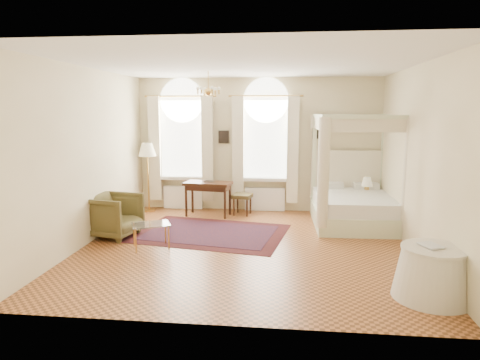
# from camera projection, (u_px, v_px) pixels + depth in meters

# --- Properties ---
(ground) EXTENTS (6.00, 6.00, 0.00)m
(ground) POSITION_uv_depth(u_px,v_px,m) (246.00, 246.00, 7.97)
(ground) COLOR #AD6332
(ground) RESTS_ON ground
(room_walls) EXTENTS (6.00, 6.00, 6.00)m
(room_walls) POSITION_uv_depth(u_px,v_px,m) (246.00, 140.00, 7.65)
(room_walls) COLOR #F9E8BD
(room_walls) RESTS_ON ground
(window_left) EXTENTS (1.62, 0.27, 3.29)m
(window_left) POSITION_uv_depth(u_px,v_px,m) (182.00, 151.00, 10.76)
(window_left) COLOR silver
(window_left) RESTS_ON room_walls
(window_right) EXTENTS (1.62, 0.27, 3.29)m
(window_right) POSITION_uv_depth(u_px,v_px,m) (265.00, 152.00, 10.53)
(window_right) COLOR silver
(window_right) RESTS_ON room_walls
(chandelier) EXTENTS (0.51, 0.45, 0.50)m
(chandelier) POSITION_uv_depth(u_px,v_px,m) (208.00, 91.00, 8.78)
(chandelier) COLOR #B78A3D
(chandelier) RESTS_ON room_walls
(wall_pictures) EXTENTS (2.54, 0.03, 0.39)m
(wall_pictures) POSITION_uv_depth(u_px,v_px,m) (261.00, 136.00, 10.57)
(wall_pictures) COLOR black
(wall_pictures) RESTS_ON room_walls
(canopy_bed) EXTENTS (1.90, 2.30, 2.42)m
(canopy_bed) POSITION_uv_depth(u_px,v_px,m) (355.00, 200.00, 9.40)
(canopy_bed) COLOR beige
(canopy_bed) RESTS_ON ground
(nightstand) EXTENTS (0.41, 0.37, 0.57)m
(nightstand) POSITION_uv_depth(u_px,v_px,m) (370.00, 206.00, 10.02)
(nightstand) COLOR black
(nightstand) RESTS_ON ground
(nightstand_lamp) EXTENTS (0.26, 0.26, 0.38)m
(nightstand_lamp) POSITION_uv_depth(u_px,v_px,m) (367.00, 183.00, 10.03)
(nightstand_lamp) COLOR #B78A3D
(nightstand_lamp) RESTS_ON nightstand
(writing_desk) EXTENTS (1.16, 0.71, 0.82)m
(writing_desk) POSITION_uv_depth(u_px,v_px,m) (208.00, 187.00, 10.19)
(writing_desk) COLOR black
(writing_desk) RESTS_ON ground
(laptop) EXTENTS (0.35, 0.29, 0.02)m
(laptop) POSITION_uv_depth(u_px,v_px,m) (210.00, 181.00, 10.22)
(laptop) COLOR black
(laptop) RESTS_ON writing_desk
(stool) EXTENTS (0.50, 0.50, 0.50)m
(stool) POSITION_uv_depth(u_px,v_px,m) (242.00, 198.00, 10.35)
(stool) COLOR #4E4021
(stool) RESTS_ON ground
(armchair) EXTENTS (1.10, 1.08, 0.86)m
(armchair) POSITION_uv_depth(u_px,v_px,m) (113.00, 215.00, 8.53)
(armchair) COLOR #4B4220
(armchair) RESTS_ON ground
(coffee_table) EXTENTS (0.81, 0.71, 0.46)m
(coffee_table) POSITION_uv_depth(u_px,v_px,m) (151.00, 226.00, 7.80)
(coffee_table) COLOR silver
(coffee_table) RESTS_ON ground
(floor_lamp) EXTENTS (0.44, 0.44, 1.71)m
(floor_lamp) POSITION_uv_depth(u_px,v_px,m) (147.00, 153.00, 10.55)
(floor_lamp) COLOR #B78A3D
(floor_lamp) RESTS_ON ground
(oriental_rug) EXTENTS (3.34, 2.65, 0.01)m
(oriental_rug) POSITION_uv_depth(u_px,v_px,m) (210.00, 233.00, 8.81)
(oriental_rug) COLOR #410F11
(oriental_rug) RESTS_ON ground
(side_table) EXTENTS (1.04, 1.04, 0.71)m
(side_table) POSITION_uv_depth(u_px,v_px,m) (433.00, 273.00, 5.72)
(side_table) COLOR beige
(side_table) RESTS_ON ground
(book) EXTENTS (0.32, 0.36, 0.03)m
(book) POSITION_uv_depth(u_px,v_px,m) (424.00, 246.00, 5.65)
(book) COLOR black
(book) RESTS_ON side_table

